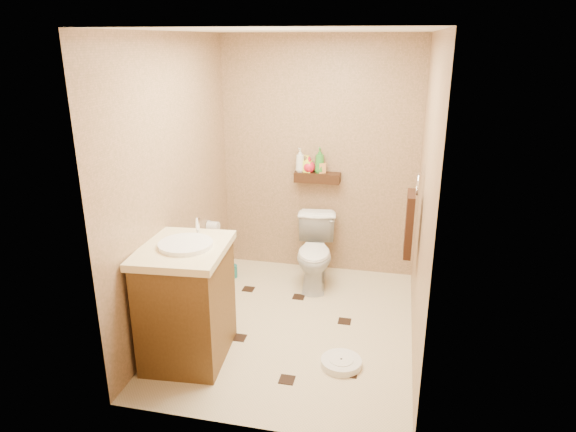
# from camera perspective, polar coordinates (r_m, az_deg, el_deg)

# --- Properties ---
(ground) EXTENTS (2.50, 2.50, 0.00)m
(ground) POSITION_cam_1_polar(r_m,az_deg,el_deg) (4.52, 0.55, -12.12)
(ground) COLOR beige
(ground) RESTS_ON ground
(wall_back) EXTENTS (2.00, 0.04, 2.40)m
(wall_back) POSITION_cam_1_polar(r_m,az_deg,el_deg) (5.22, 3.45, 6.43)
(wall_back) COLOR tan
(wall_back) RESTS_ON ground
(wall_front) EXTENTS (2.00, 0.04, 2.40)m
(wall_front) POSITION_cam_1_polar(r_m,az_deg,el_deg) (2.89, -4.52, -4.28)
(wall_front) COLOR tan
(wall_front) RESTS_ON ground
(wall_left) EXTENTS (0.04, 2.50, 2.40)m
(wall_left) POSITION_cam_1_polar(r_m,az_deg,el_deg) (4.34, -12.45, 3.37)
(wall_left) COLOR tan
(wall_left) RESTS_ON ground
(wall_right) EXTENTS (0.04, 2.50, 2.40)m
(wall_right) POSITION_cam_1_polar(r_m,az_deg,el_deg) (3.96, 14.93, 1.65)
(wall_right) COLOR tan
(wall_right) RESTS_ON ground
(ceiling) EXTENTS (2.00, 2.50, 0.02)m
(ceiling) POSITION_cam_1_polar(r_m,az_deg,el_deg) (3.86, 0.67, 19.94)
(ceiling) COLOR white
(ceiling) RESTS_ON wall_back
(wall_shelf) EXTENTS (0.46, 0.14, 0.10)m
(wall_shelf) POSITION_cam_1_polar(r_m,az_deg,el_deg) (5.19, 3.27, 4.31)
(wall_shelf) COLOR #391E0F
(wall_shelf) RESTS_ON wall_back
(floor_accents) EXTENTS (1.23, 1.42, 0.01)m
(floor_accents) POSITION_cam_1_polar(r_m,az_deg,el_deg) (4.47, 0.55, -12.43)
(floor_accents) COLOR black
(floor_accents) RESTS_ON ground
(toilet) EXTENTS (0.47, 0.72, 0.69)m
(toilet) POSITION_cam_1_polar(r_m,az_deg,el_deg) (5.09, 3.05, -4.08)
(toilet) COLOR white
(toilet) RESTS_ON ground
(vanity) EXTENTS (0.67, 0.80, 1.06)m
(vanity) POSITION_cam_1_polar(r_m,az_deg,el_deg) (4.00, -11.17, -9.19)
(vanity) COLOR brown
(vanity) RESTS_ON ground
(bathroom_scale) EXTENTS (0.31, 0.31, 0.06)m
(bathroom_scale) POSITION_cam_1_polar(r_m,az_deg,el_deg) (4.05, 5.93, -15.90)
(bathroom_scale) COLOR white
(bathroom_scale) RESTS_ON ground
(toilet_brush) EXTENTS (0.12, 0.12, 0.51)m
(toilet_brush) POSITION_cam_1_polar(r_m,az_deg,el_deg) (5.32, -6.32, -5.00)
(toilet_brush) COLOR #1B6F6B
(toilet_brush) RESTS_ON ground
(towel_ring) EXTENTS (0.12, 0.30, 0.76)m
(towel_ring) POSITION_cam_1_polar(r_m,az_deg,el_deg) (4.27, 13.38, -0.55)
(towel_ring) COLOR silver
(towel_ring) RESTS_ON wall_right
(toilet_paper) EXTENTS (0.12, 0.11, 0.12)m
(toilet_paper) POSITION_cam_1_polar(r_m,az_deg,el_deg) (5.07, -8.34, -1.21)
(toilet_paper) COLOR white
(toilet_paper) RESTS_ON wall_left
(bottle_a) EXTENTS (0.13, 0.13, 0.24)m
(bottle_a) POSITION_cam_1_polar(r_m,az_deg,el_deg) (5.18, 1.35, 6.23)
(bottle_a) COLOR white
(bottle_a) RESTS_ON wall_shelf
(bottle_b) EXTENTS (0.09, 0.09, 0.17)m
(bottle_b) POSITION_cam_1_polar(r_m,az_deg,el_deg) (5.17, 2.21, 5.82)
(bottle_b) COLOR #FDFF35
(bottle_b) RESTS_ON wall_shelf
(bottle_c) EXTENTS (0.15, 0.15, 0.16)m
(bottle_c) POSITION_cam_1_polar(r_m,az_deg,el_deg) (5.17, 2.37, 5.74)
(bottle_c) COLOR red
(bottle_c) RESTS_ON wall_shelf
(bottle_d) EXTENTS (0.12, 0.12, 0.25)m
(bottle_d) POSITION_cam_1_polar(r_m,az_deg,el_deg) (5.14, 3.54, 6.19)
(bottle_d) COLOR #32862C
(bottle_d) RESTS_ON wall_shelf
(bottle_e) EXTENTS (0.10, 0.09, 0.16)m
(bottle_e) POSITION_cam_1_polar(r_m,az_deg,el_deg) (5.15, 3.77, 5.65)
(bottle_e) COLOR #F19C50
(bottle_e) RESTS_ON wall_shelf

